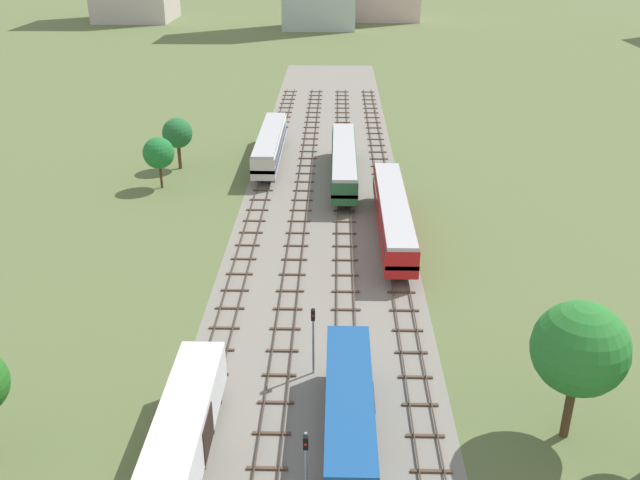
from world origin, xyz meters
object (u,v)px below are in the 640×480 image
diesel_railcar_far_left_far (270,144)px  signal_post_near (313,332)px  passenger_coach_centre_mid (393,213)px  passenger_coach_centre_left_midfar (344,160)px  signal_post_nearest (306,458)px  freight_boxcar_centre_left_near (349,410)px  freight_boxcar_far_left_nearest (183,431)px

diesel_railcar_far_left_far → signal_post_near: (7.12, -45.87, 0.80)m
passenger_coach_centre_mid → signal_post_near: 24.05m
passenger_coach_centre_left_midfar → signal_post_near: 39.40m
signal_post_nearest → signal_post_near: (0.00, 11.54, 0.47)m
signal_post_nearest → signal_post_near: signal_post_near is taller
passenger_coach_centre_mid → signal_post_near: size_ratio=4.12×
freight_boxcar_centre_left_near → signal_post_near: (-2.38, 6.93, 0.94)m
freight_boxcar_far_left_nearest → passenger_coach_centre_mid: size_ratio=0.64×
passenger_coach_centre_mid → passenger_coach_centre_left_midfar: 17.04m
freight_boxcar_centre_left_near → passenger_coach_centre_left_midfar: 46.25m
passenger_coach_centre_mid → passenger_coach_centre_left_midfar: same height
diesel_railcar_far_left_far → signal_post_near: bearing=-81.2°
passenger_coach_centre_left_midfar → signal_post_nearest: 50.92m
passenger_coach_centre_left_midfar → diesel_railcar_far_left_far: bearing=145.4°
passenger_coach_centre_mid → signal_post_near: signal_post_near is taller
signal_post_near → freight_boxcar_centre_left_near: bearing=-71.0°
freight_boxcar_centre_left_near → signal_post_nearest: size_ratio=3.09×
freight_boxcar_centre_left_near → diesel_railcar_far_left_far: 53.65m
freight_boxcar_far_left_nearest → signal_post_nearest: 7.54m
passenger_coach_centre_left_midfar → signal_post_near: (-2.37, -39.32, 0.78)m
freight_boxcar_far_left_nearest → signal_post_nearest: signal_post_nearest is taller
passenger_coach_centre_left_midfar → freight_boxcar_far_left_nearest: bearing=-101.1°
freight_boxcar_centre_left_near → signal_post_near: size_ratio=2.62×
freight_boxcar_centre_left_near → signal_post_nearest: signal_post_nearest is taller
signal_post_nearest → freight_boxcar_centre_left_near: bearing=62.7°
freight_boxcar_far_left_nearest → diesel_railcar_far_left_far: size_ratio=0.68×
passenger_coach_centre_mid → signal_post_near: (-7.12, -22.95, 0.78)m
passenger_coach_centre_left_midfar → passenger_coach_centre_mid: bearing=-73.8°
passenger_coach_centre_mid → signal_post_nearest: bearing=-101.7°
freight_boxcar_centre_left_near → signal_post_near: 7.39m
freight_boxcar_centre_left_near → passenger_coach_centre_left_midfar: (-0.01, 46.25, 0.16)m
freight_boxcar_far_left_nearest → passenger_coach_centre_left_midfar: bearing=78.9°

